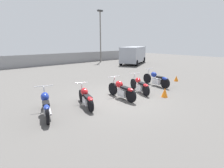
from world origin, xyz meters
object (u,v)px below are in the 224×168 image
at_px(light_pole_right, 100,32).
at_px(motorcycle_slot_0, 46,104).
at_px(traffic_cone_near, 176,78).
at_px(motorcycle_slot_4, 156,79).
at_px(motorcycle_slot_1, 86,97).
at_px(motorcycle_slot_2, 122,90).
at_px(parked_van, 133,54).
at_px(motorcycle_slot_3, 140,85).
at_px(traffic_cone_far, 165,93).

distance_m(light_pole_right, motorcycle_slot_0, 18.40).
bearing_deg(traffic_cone_near, motorcycle_slot_0, 178.37).
xyz_separation_m(motorcycle_slot_4, traffic_cone_near, (2.20, -0.18, -0.24)).
xyz_separation_m(motorcycle_slot_1, motorcycle_slot_2, (1.89, -0.28, 0.03)).
bearing_deg(motorcycle_slot_0, parked_van, 48.92).
xyz_separation_m(motorcycle_slot_1, parked_van, (12.83, 8.68, 0.76)).
distance_m(light_pole_right, motorcycle_slot_1, 17.44).
height_order(motorcycle_slot_3, traffic_cone_far, motorcycle_slot_3).
distance_m(motorcycle_slot_1, traffic_cone_near, 7.53).
bearing_deg(parked_van, motorcycle_slot_0, -86.44).
relative_size(motorcycle_slot_0, motorcycle_slot_2, 1.03).
bearing_deg(motorcycle_slot_3, traffic_cone_near, 23.68).
bearing_deg(light_pole_right, motorcycle_slot_1, -130.25).
bearing_deg(parked_van, motorcycle_slot_3, -73.68).
relative_size(light_pole_right, motorcycle_slot_2, 3.26).
height_order(motorcycle_slot_3, parked_van, parked_van).
height_order(motorcycle_slot_1, motorcycle_slot_4, motorcycle_slot_4).
height_order(motorcycle_slot_0, motorcycle_slot_3, motorcycle_slot_0).
bearing_deg(motorcycle_slot_0, motorcycle_slot_2, 11.21).
relative_size(motorcycle_slot_3, parked_van, 0.35).
distance_m(motorcycle_slot_2, parked_van, 14.15).
xyz_separation_m(motorcycle_slot_2, traffic_cone_far, (1.79, -1.27, -0.21)).
xyz_separation_m(parked_van, traffic_cone_far, (-9.14, -10.22, -0.94)).
xyz_separation_m(motorcycle_slot_0, traffic_cone_far, (5.34, -1.72, -0.21)).
height_order(motorcycle_slot_0, motorcycle_slot_1, motorcycle_slot_0).
bearing_deg(motorcycle_slot_0, traffic_cone_near, 16.88).
bearing_deg(traffic_cone_far, motorcycle_slot_3, 102.04).
height_order(light_pole_right, motorcycle_slot_1, light_pole_right).
distance_m(light_pole_right, motorcycle_slot_2, 16.52).
bearing_deg(light_pole_right, motorcycle_slot_3, -120.05).
bearing_deg(parked_van, light_pole_right, 175.71).
relative_size(motorcycle_slot_2, traffic_cone_far, 4.40).
bearing_deg(motorcycle_slot_0, motorcycle_slot_1, 12.39).
xyz_separation_m(light_pole_right, motorcycle_slot_2, (-9.13, -13.30, -3.58)).
xyz_separation_m(motorcycle_slot_0, traffic_cone_near, (9.18, -0.26, -0.25)).
xyz_separation_m(motorcycle_slot_0, motorcycle_slot_2, (3.55, -0.46, 0.00)).
distance_m(motorcycle_slot_1, motorcycle_slot_4, 5.33).
relative_size(light_pole_right, motorcycle_slot_1, 3.60).
xyz_separation_m(motorcycle_slot_0, motorcycle_slot_4, (6.98, -0.08, -0.01)).
distance_m(motorcycle_slot_3, traffic_cone_far, 1.42).
bearing_deg(motorcycle_slot_0, motorcycle_slot_3, 14.59).
relative_size(light_pole_right, parked_van, 1.19).
distance_m(motorcycle_slot_3, motorcycle_slot_4, 1.95).
xyz_separation_m(motorcycle_slot_2, motorcycle_slot_3, (1.50, 0.11, -0.04)).
bearing_deg(traffic_cone_far, parked_van, 48.20).
height_order(light_pole_right, motorcycle_slot_3, light_pole_right).
bearing_deg(motorcycle_slot_1, traffic_cone_far, -5.93).
height_order(motorcycle_slot_1, parked_van, parked_van).
relative_size(motorcycle_slot_3, traffic_cone_near, 5.03).
xyz_separation_m(motorcycle_slot_0, parked_van, (14.49, 8.50, 0.73)).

